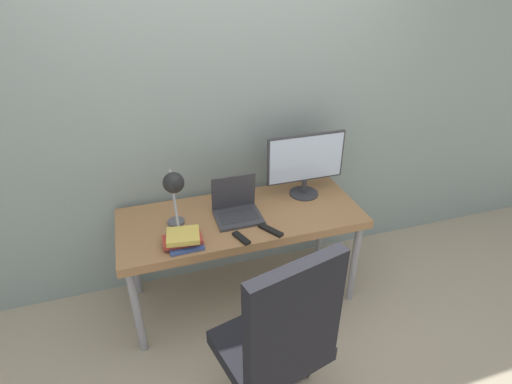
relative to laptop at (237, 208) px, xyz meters
name	(u,v)px	position (x,y,z in m)	size (l,w,h in m)	color
ground_plane	(256,327)	(0.03, -0.34, -0.79)	(12.00, 12.00, 0.00)	tan
wall_back	(224,115)	(0.03, 0.39, 0.51)	(8.00, 0.05, 2.60)	gray
desk	(241,223)	(0.03, 0.00, -0.12)	(1.63, 0.67, 0.73)	#996B42
laptop	(237,208)	(0.00, 0.00, 0.00)	(0.30, 0.25, 0.27)	#38383D
monitor	(306,162)	(0.54, 0.13, 0.21)	(0.57, 0.21, 0.47)	#333338
desk_lamp	(174,188)	(-0.40, -0.12, 0.29)	(0.12, 0.29, 0.45)	#4C4C51
office_chair	(281,337)	(-0.03, -0.94, -0.17)	(0.62, 0.58, 1.14)	black
book_stack	(183,239)	(-0.39, -0.21, -0.01)	(0.24, 0.19, 0.08)	#334C8C
tv_remote	(271,230)	(0.16, -0.24, -0.04)	(0.13, 0.17, 0.02)	black
media_remote	(241,238)	(-0.04, -0.27, -0.04)	(0.09, 0.15, 0.02)	black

